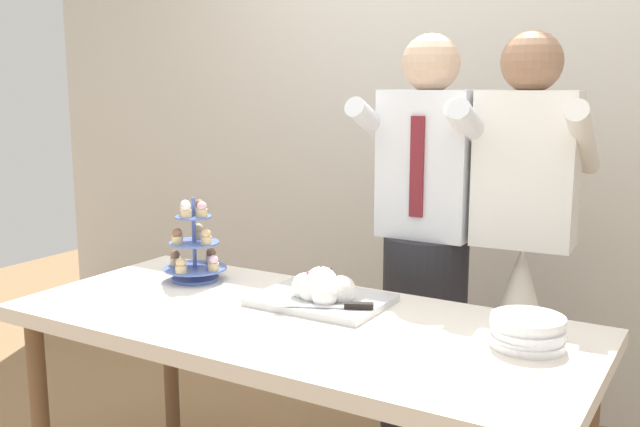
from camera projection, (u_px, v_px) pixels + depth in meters
name	position (u px, v px, depth m)	size (l,w,h in m)	color
rear_wall	(462.00, 91.00, 3.30)	(5.20, 0.10, 2.90)	beige
dessert_table	(295.00, 340.00, 2.22)	(1.80, 0.80, 0.78)	silver
cupcake_stand	(194.00, 248.00, 2.60)	(0.23, 0.23, 0.31)	#4C66B2
main_cake_tray	(322.00, 292.00, 2.33)	(0.42, 0.33, 0.13)	silver
plate_stack	(528.00, 331.00, 1.95)	(0.21, 0.21, 0.09)	white
person_groom	(425.00, 281.00, 2.71)	(0.46, 0.49, 1.66)	#232328
person_bride	(518.00, 336.00, 2.60)	(0.56, 0.56, 1.66)	white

